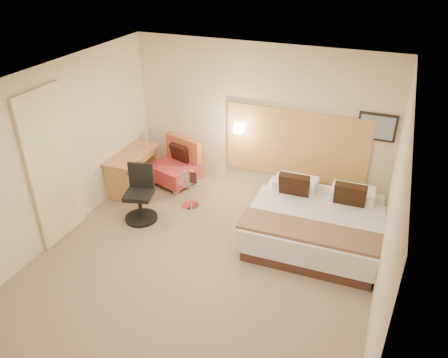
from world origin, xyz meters
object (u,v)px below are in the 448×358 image
at_px(bed, 316,222).
at_px(desk_chair, 140,198).
at_px(desk, 133,161).
at_px(lounge_chair, 176,166).
at_px(side_table, 190,192).

bearing_deg(bed, desk_chair, -169.75).
bearing_deg(desk_chair, desk, 128.08).
xyz_separation_m(lounge_chair, side_table, (0.64, -0.69, -0.06)).
distance_m(desk, desk_chair, 1.08).
height_order(side_table, desk_chair, desk_chair).
relative_size(side_table, desk, 0.44).
bearing_deg(desk, lounge_chair, 38.06).
bearing_deg(lounge_chair, desk_chair, -88.92).
bearing_deg(bed, desk, 174.72).
xyz_separation_m(bed, desk, (-3.52, 0.33, 0.25)).
relative_size(lounge_chair, desk_chair, 1.03).
height_order(bed, desk_chair, desk_chair).
xyz_separation_m(bed, side_table, (-2.25, 0.13, -0.03)).
distance_m(lounge_chair, side_table, 0.94).
relative_size(lounge_chair, desk, 0.86).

